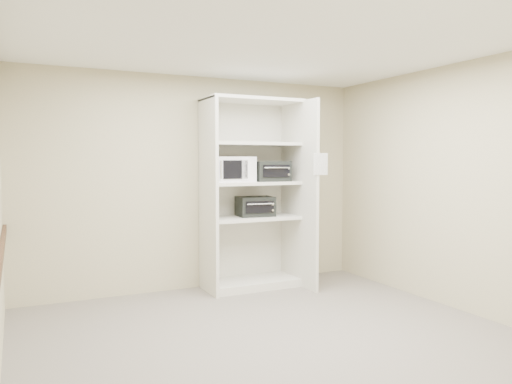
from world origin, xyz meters
name	(u,v)px	position (x,y,z in m)	size (l,w,h in m)	color
floor	(270,335)	(0.00, 0.00, 0.00)	(4.50, 4.00, 0.01)	#655D54
ceiling	(270,43)	(0.00, 0.00, 2.70)	(4.50, 4.00, 0.01)	white
wall_back	(198,183)	(0.00, 2.00, 1.35)	(4.50, 0.02, 2.70)	tan
wall_front	(434,212)	(0.00, -2.00, 1.35)	(4.50, 0.02, 2.70)	tan
wall_right	(449,186)	(2.25, 0.00, 1.35)	(0.02, 4.00, 2.70)	tan
shelving_unit	(255,200)	(0.67, 1.70, 1.13)	(1.24, 0.92, 2.42)	silver
microwave	(231,169)	(0.34, 1.73, 1.53)	(0.53, 0.40, 0.32)	white
toaster_oven_upper	(271,171)	(0.86, 1.64, 1.50)	(0.45, 0.34, 0.26)	black
toaster_oven_lower	(255,206)	(0.67, 1.71, 1.05)	(0.45, 0.34, 0.25)	black
paper_sign	(321,164)	(1.25, 1.07, 1.60)	(0.21, 0.01, 0.26)	white
chair_rail	(0,261)	(-2.23, 0.00, 0.90)	(0.04, 3.98, 0.08)	black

